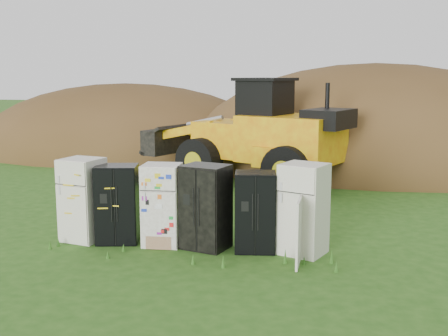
# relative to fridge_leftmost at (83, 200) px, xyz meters

# --- Properties ---
(ground) EXTENTS (120.00, 120.00, 0.00)m
(ground) POSITION_rel_fridge_leftmost_xyz_m (2.38, -0.02, -0.91)
(ground) COLOR #265115
(ground) RESTS_ON ground
(fridge_leftmost) EXTENTS (0.94, 0.91, 1.82)m
(fridge_leftmost) POSITION_rel_fridge_leftmost_xyz_m (0.00, 0.00, 0.00)
(fridge_leftmost) COLOR white
(fridge_leftmost) RESTS_ON ground
(fridge_black_side) EXTENTS (1.01, 0.87, 1.69)m
(fridge_black_side) POSITION_rel_fridge_leftmost_xyz_m (0.79, 0.00, -0.06)
(fridge_black_side) COLOR black
(fridge_black_side) RESTS_ON ground
(fridge_sticker) EXTENTS (0.83, 0.78, 1.75)m
(fridge_sticker) POSITION_rel_fridge_leftmost_xyz_m (1.80, 0.01, -0.04)
(fridge_sticker) COLOR white
(fridge_sticker) RESTS_ON ground
(fridge_dark_mid) EXTENTS (1.07, 0.95, 1.77)m
(fridge_dark_mid) POSITION_rel_fridge_leftmost_xyz_m (2.77, -0.03, -0.02)
(fridge_dark_mid) COLOR black
(fridge_dark_mid) RESTS_ON ground
(fridge_black_right) EXTENTS (0.92, 0.80, 1.65)m
(fridge_black_right) POSITION_rel_fridge_leftmost_xyz_m (3.80, 0.00, -0.08)
(fridge_black_right) COLOR black
(fridge_black_right) RESTS_ON ground
(fridge_open_door) EXTENTS (1.06, 1.03, 1.85)m
(fridge_open_door) POSITION_rel_fridge_leftmost_xyz_m (4.79, 0.01, 0.02)
(fridge_open_door) COLOR white
(fridge_open_door) RESTS_ON ground
(wheel_loader) EXTENTS (7.79, 5.53, 3.49)m
(wheel_loader) POSITION_rel_fridge_leftmost_xyz_m (2.27, 7.36, 0.84)
(wheel_loader) COLOR yellow
(wheel_loader) RESTS_ON ground
(dirt_mound_right) EXTENTS (15.59, 11.43, 8.08)m
(dirt_mound_right) POSITION_rel_fridge_leftmost_xyz_m (6.83, 12.31, -0.91)
(dirt_mound_right) COLOR #493217
(dirt_mound_right) RESTS_ON ground
(dirt_mound_left) EXTENTS (14.64, 10.98, 6.34)m
(dirt_mound_left) POSITION_rel_fridge_leftmost_xyz_m (-4.47, 14.07, -0.91)
(dirt_mound_left) COLOR #493217
(dirt_mound_left) RESTS_ON ground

